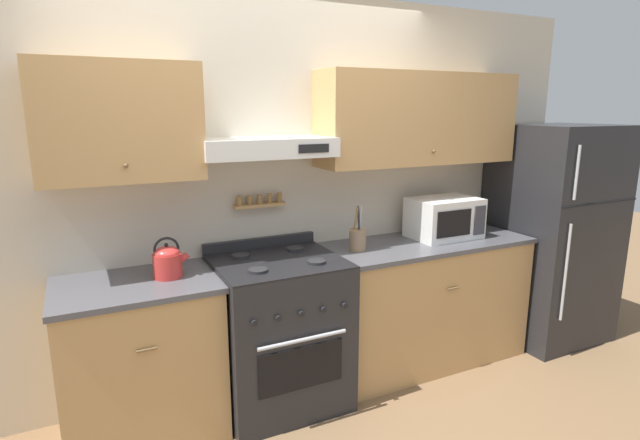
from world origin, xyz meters
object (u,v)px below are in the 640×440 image
at_px(tea_kettle, 168,261).
at_px(microwave, 444,218).
at_px(utensil_crock, 358,239).
at_px(refrigerator, 551,233).
at_px(stove_range, 279,331).

relative_size(tea_kettle, microwave, 0.48).
height_order(microwave, utensil_crock, utensil_crock).
xyz_separation_m(refrigerator, utensil_crock, (-1.75, 0.09, 0.13)).
relative_size(stove_range, utensil_crock, 3.38).
height_order(tea_kettle, utensil_crock, utensil_crock).
bearing_deg(refrigerator, microwave, 173.63).
bearing_deg(utensil_crock, refrigerator, -3.11).
bearing_deg(refrigerator, utensil_crock, 176.89).
xyz_separation_m(refrigerator, microwave, (-1.01, 0.11, 0.20)).
relative_size(refrigerator, microwave, 3.53).
bearing_deg(utensil_crock, stove_range, -175.13).
bearing_deg(stove_range, microwave, 2.93).
height_order(tea_kettle, microwave, microwave).
distance_m(microwave, utensil_crock, 0.74).
relative_size(stove_range, microwave, 2.07).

